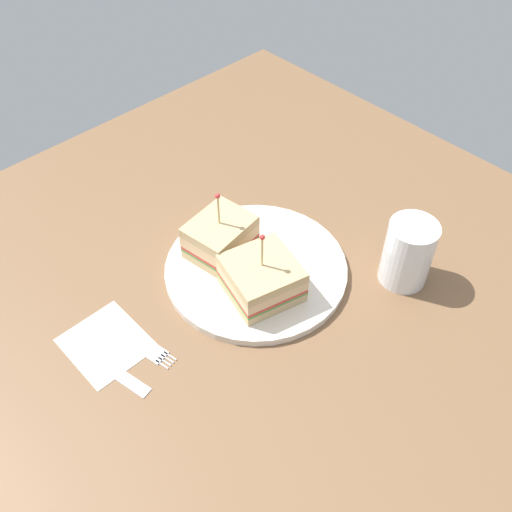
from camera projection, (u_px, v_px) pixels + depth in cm
name	position (u px, v px, depth cm)	size (l,w,h in cm)	color
ground_plane	(256.00, 276.00, 80.90)	(90.94, 90.94, 2.00)	brown
plate	(256.00, 269.00, 79.76)	(25.24, 25.24, 1.12)	silver
sandwich_half_front	(262.00, 278.00, 74.42)	(10.71, 10.68, 10.40)	tan
sandwich_half_back	(220.00, 237.00, 79.33)	(9.64, 8.23, 10.56)	tan
drink_glass	(407.00, 256.00, 76.36)	(6.57, 6.57, 9.65)	beige
napkin	(106.00, 343.00, 71.83)	(10.10, 9.09, 0.15)	beige
fork	(143.00, 345.00, 71.49)	(3.59, 12.22, 0.35)	silver
knife	(112.00, 369.00, 69.14)	(3.75, 13.08, 0.35)	silver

